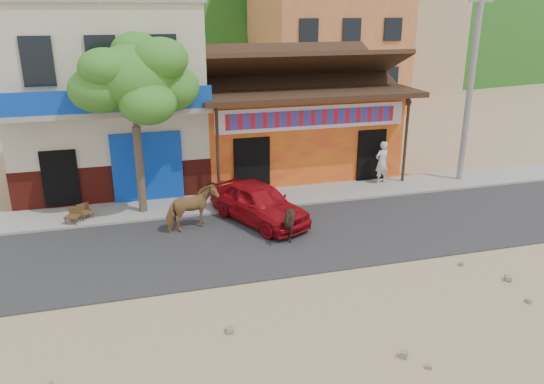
# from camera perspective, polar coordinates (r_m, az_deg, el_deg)

# --- Properties ---
(ground) EXTENTS (120.00, 120.00, 0.00)m
(ground) POSITION_cam_1_polar(r_m,az_deg,el_deg) (14.72, 5.85, -8.66)
(ground) COLOR #9E825B
(ground) RESTS_ON ground
(road) EXTENTS (60.00, 5.00, 0.04)m
(road) POSITION_cam_1_polar(r_m,az_deg,el_deg) (16.82, 2.77, -4.77)
(road) COLOR #28282B
(road) RESTS_ON ground
(sidewalk) EXTENTS (60.00, 2.00, 0.12)m
(sidewalk) POSITION_cam_1_polar(r_m,az_deg,el_deg) (19.91, -0.38, -0.70)
(sidewalk) COLOR gray
(sidewalk) RESTS_ON ground
(dance_club) EXTENTS (8.00, 6.00, 3.60)m
(dance_club) POSITION_cam_1_polar(r_m,az_deg,el_deg) (23.66, 1.76, 6.94)
(dance_club) COLOR orange
(dance_club) RESTS_ON ground
(cafe_building) EXTENTS (7.00, 6.00, 7.00)m
(cafe_building) POSITION_cam_1_polar(r_m,az_deg,el_deg) (22.31, -17.20, 9.78)
(cafe_building) COLOR beige
(cafe_building) RESTS_ON ground
(apartment_front) EXTENTS (9.00, 9.00, 12.00)m
(apartment_front) POSITION_cam_1_polar(r_m,az_deg,el_deg) (38.64, 5.77, 17.97)
(apartment_front) COLOR #CC723F
(apartment_front) RESTS_ON ground
(apartment_rear) EXTENTS (8.00, 8.00, 10.00)m
(apartment_rear) POSITION_cam_1_polar(r_m,az_deg,el_deg) (47.92, 13.54, 16.61)
(apartment_rear) COLOR tan
(apartment_rear) RESTS_ON ground
(tree) EXTENTS (3.00, 3.00, 6.00)m
(tree) POSITION_cam_1_polar(r_m,az_deg,el_deg) (18.24, -14.41, 6.83)
(tree) COLOR #2D721E
(tree) RESTS_ON sidewalk
(utility_pole) EXTENTS (0.24, 0.24, 8.00)m
(utility_pole) POSITION_cam_1_polar(r_m,az_deg,el_deg) (22.47, 20.62, 11.08)
(utility_pole) COLOR gray
(utility_pole) RESTS_ON sidewalk
(cow_tan) EXTENTS (1.85, 1.37, 1.42)m
(cow_tan) POSITION_cam_1_polar(r_m,az_deg,el_deg) (17.22, -8.61, -1.75)
(cow_tan) COLOR olive
(cow_tan) RESTS_ON road
(cow_dark) EXTENTS (1.35, 1.30, 1.16)m
(cow_dark) POSITION_cam_1_polar(r_m,az_deg,el_deg) (16.28, 1.88, -3.30)
(cow_dark) COLOR black
(cow_dark) RESTS_ON road
(red_car) EXTENTS (3.09, 4.24, 1.34)m
(red_car) POSITION_cam_1_polar(r_m,az_deg,el_deg) (17.64, -1.43, -1.15)
(red_car) COLOR #9D0B13
(red_car) RESTS_ON road
(scooter) EXTENTS (1.62, 0.86, 0.81)m
(scooter) POSITION_cam_1_polar(r_m,az_deg,el_deg) (20.01, -4.99, 0.74)
(scooter) COLOR black
(scooter) RESTS_ON sidewalk
(pedestrian) EXTENTS (0.71, 0.55, 1.72)m
(pedestrian) POSITION_cam_1_polar(r_m,az_deg,el_deg) (21.71, 11.73, 3.16)
(pedestrian) COLOR silver
(pedestrian) RESTS_ON sidewalk
(cafe_chair_left) EXTENTS (0.58, 0.58, 0.93)m
(cafe_chair_left) POSITION_cam_1_polar(r_m,az_deg,el_deg) (18.56, -20.72, -1.80)
(cafe_chair_left) COLOR #4C3319
(cafe_chair_left) RESTS_ON sidewalk
(cafe_chair_right) EXTENTS (0.57, 0.57, 0.90)m
(cafe_chair_right) POSITION_cam_1_polar(r_m,az_deg,el_deg) (18.86, -19.50, -1.39)
(cafe_chair_right) COLOR #4E251A
(cafe_chair_right) RESTS_ON sidewalk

